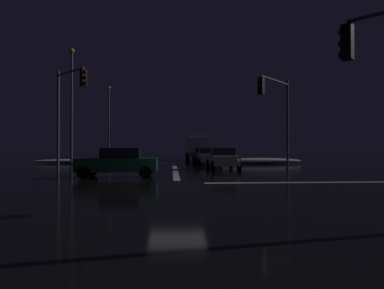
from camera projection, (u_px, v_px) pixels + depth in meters
ground at (177, 185)px, 14.32m from camera, size 120.00×120.00×0.10m
stop_line_north at (175, 171)px, 21.78m from camera, size 0.35×12.72×0.01m
centre_line_ns at (174, 163)px, 33.35m from camera, size 22.00×0.15×0.01m
crosswalk_bar_east at (343, 182)px, 14.80m from camera, size 12.72×0.40×0.01m
snow_bank_left_curb at (92, 161)px, 32.43m from camera, size 11.55×1.50×0.46m
snow_bank_right_curb at (260, 161)px, 31.31m from camera, size 8.15×1.50×0.58m
sedan_white at (223, 158)px, 23.68m from camera, size 2.02×4.33×1.57m
sedan_silver at (208, 156)px, 29.84m from camera, size 2.02×4.33×1.57m
sedan_blue at (203, 155)px, 35.08m from camera, size 2.02×4.33×1.57m
box_truck at (197, 147)px, 41.74m from camera, size 2.68×8.28×3.08m
sedan_green_crossing at (118, 162)px, 17.31m from camera, size 4.33×2.02×1.57m
traffic_signal_ne at (277, 106)px, 21.53m from camera, size 2.93×2.93×6.32m
traffic_signal_nw at (68, 101)px, 20.85m from camera, size 2.60×2.60×6.74m
streetlamp_left_near at (72, 99)px, 26.88m from camera, size 0.44×0.44×9.88m
streetlamp_left_far at (109, 117)px, 42.85m from camera, size 0.44×0.44×9.76m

